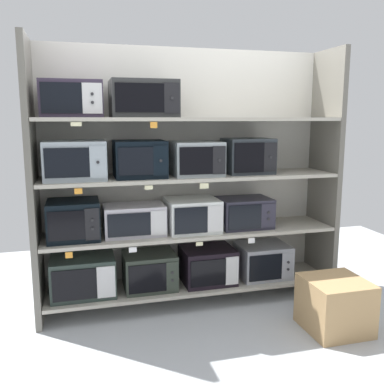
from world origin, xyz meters
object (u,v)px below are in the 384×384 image
Objects in this scene: microwave_5 at (134,220)px; microwave_9 at (140,159)px; microwave_8 at (75,160)px; microwave_1 at (150,270)px; microwave_12 at (71,99)px; microwave_11 at (248,156)px; microwave_4 at (74,220)px; microwave_3 at (263,260)px; microwave_0 at (83,276)px; microwave_7 at (244,212)px; microwave_6 at (192,215)px; microwave_2 at (208,265)px; microwave_13 at (143,99)px; microwave_10 at (196,158)px; shipping_carton at (335,305)px.

microwave_9 reaches higher than microwave_5.
microwave_1 is at bearing -0.02° from microwave_8.
microwave_8 is 0.49m from microwave_12.
microwave_4 is at bearing 179.99° from microwave_11.
microwave_5 reaches higher than microwave_3.
microwave_1 is 1.36m from microwave_11.
microwave_8 is at bearing 179.99° from microwave_3.
microwave_9 reaches higher than microwave_0.
microwave_4 is at bearing -179.94° from microwave_8.
microwave_8 and microwave_11 have the same top height.
microwave_9 is at bearing 0.01° from microwave_4.
microwave_5 is (0.45, 0.00, 0.47)m from microwave_0.
microwave_8 is at bearing -180.00° from microwave_9.
microwave_11 is (0.02, 0.00, 0.53)m from microwave_7.
microwave_0 is 1.17× the size of microwave_6.
microwave_3 is at bearing 0.04° from microwave_11.
microwave_0 is 1.08m from microwave_6.
microwave_9 is at bearing 0.02° from microwave_0.
microwave_9 is (0.51, 0.00, 0.99)m from microwave_0.
microwave_12 is at bearing -179.99° from microwave_2.
microwave_7 is at bearing -0.00° from microwave_12.
microwave_6 is 1.10m from microwave_13.
microwave_1 is at bearing -179.99° from microwave_10.
microwave_12 is at bearing -180.00° from microwave_3.
microwave_9 is (-0.97, 0.00, 0.52)m from microwave_7.
microwave_11 is (1.05, -0.00, 0.53)m from microwave_5.
microwave_10 is 0.49m from microwave_11.
microwave_5 is 0.76m from microwave_10.
microwave_10 is at bearing 179.98° from microwave_7.
microwave_8 reaches higher than microwave_4.
microwave_0 is 1.13× the size of microwave_2.
microwave_4 is 1.63m from microwave_11.
microwave_10 is at bearing 138.93° from shipping_carton.
microwave_8 is 1.05× the size of shipping_carton.
microwave_2 is 1.00× the size of microwave_3.
microwave_3 is (1.68, -0.00, -0.01)m from microwave_0.
microwave_12 is at bearing -179.75° from microwave_0.
microwave_0 is 0.98× the size of microwave_13.
microwave_13 reaches higher than microwave_7.
microwave_11 reaches higher than microwave_1.
microwave_1 is 0.84× the size of microwave_13.
microwave_0 is 1.55m from microwave_7.
microwave_11 is at bearing -179.96° from microwave_3.
microwave_13 reaches higher than microwave_8.
microwave_6 reaches higher than microwave_1.
shipping_carton is (1.39, -0.81, -1.63)m from microwave_13.
microwave_5 is at bearing -180.00° from microwave_2.
microwave_11 is at bearing -0.01° from microwave_4.
microwave_7 is at bearing -0.01° from microwave_1.
microwave_1 is 0.63m from microwave_6.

